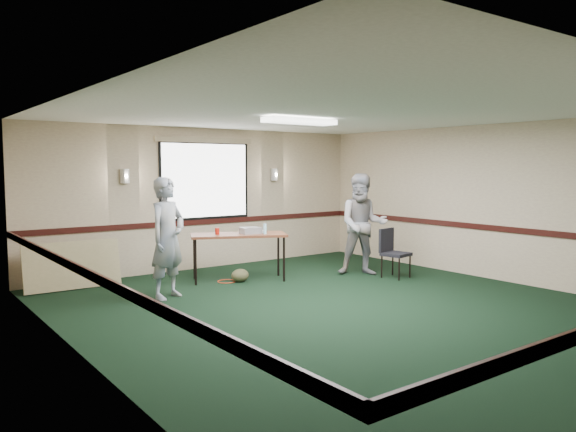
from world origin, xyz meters
TOP-DOWN VIEW (x-y plane):
  - ground at (0.00, 0.00)m, footprint 8.00×8.00m
  - room_shell at (0.00, 2.12)m, footprint 8.00×8.02m
  - folding_table at (-0.14, 2.55)m, footprint 1.75×1.27m
  - projector at (0.05, 2.45)m, footprint 0.36×0.31m
  - game_console at (0.23, 2.44)m, footprint 0.23×0.22m
  - red_cup at (-0.48, 2.68)m, footprint 0.07×0.07m
  - water_bottle at (0.21, 2.24)m, footprint 0.05×0.05m
  - duffel_bag at (-0.19, 2.42)m, footprint 0.34×0.27m
  - cable_coil at (-0.37, 2.56)m, footprint 0.36×0.36m
  - folded_table at (-2.64, 3.54)m, footprint 1.50×0.26m
  - conference_chair at (2.20, 1.17)m, footprint 0.49×0.51m
  - person_left at (-1.67, 2.05)m, footprint 0.78×0.67m
  - person_right at (1.95, 1.65)m, footprint 1.13×1.10m

SIDE VIEW (x-z plane):
  - ground at x=0.00m, z-range 0.00..0.00m
  - cable_coil at x=-0.37m, z-range 0.00..0.02m
  - duffel_bag at x=-0.19m, z-range 0.00..0.22m
  - folded_table at x=-2.64m, z-range 0.00..0.77m
  - conference_chair at x=2.20m, z-range 0.07..0.94m
  - folding_table at x=-0.14m, z-range 0.35..1.16m
  - game_console at x=0.23m, z-range 0.81..0.86m
  - projector at x=0.05m, z-range 0.81..0.92m
  - red_cup at x=-0.48m, z-range 0.81..0.92m
  - water_bottle at x=0.21m, z-range 0.81..0.99m
  - person_left at x=-1.67m, z-range 0.00..1.81m
  - person_right at x=1.95m, z-range 0.00..1.84m
  - room_shell at x=0.00m, z-range -2.42..5.58m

